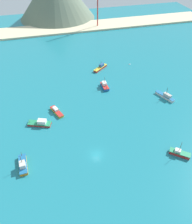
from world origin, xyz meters
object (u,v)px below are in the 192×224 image
fishing_boat_3 (57,111)px  fishing_boat_8 (101,67)px  buoy_1 (129,64)px  radio_tower (98,1)px  fishing_boat_4 (105,86)px  fishing_boat_0 (165,96)px  fishing_boat_2 (179,153)px  fishing_boat_5 (40,123)px  fishing_boat_6 (23,165)px

fishing_boat_3 → fishing_boat_8: bearing=47.9°
buoy_1 → radio_tower: bearing=91.9°
fishing_boat_4 → buoy_1: size_ratio=9.82×
fishing_boat_3 → fishing_boat_4: 28.57m
fishing_boat_0 → fishing_boat_2: 33.85m
fishing_boat_2 → fishing_boat_8: (-10.28, 65.51, 0.03)m
radio_tower → fishing_boat_0: bearing=-86.1°
fishing_boat_5 → radio_tower: (51.03, 100.39, 17.89)m
buoy_1 → fishing_boat_0: bearing=-82.6°
fishing_boat_2 → buoy_1: bearing=83.9°
fishing_boat_8 → radio_tower: (15.27, 63.02, 17.90)m
buoy_1 → fishing_boat_5: bearing=-144.6°
fishing_boat_2 → fishing_boat_4: (-13.40, 47.18, 0.18)m
fishing_boat_3 → radio_tower: (43.76, 94.50, 18.05)m
fishing_boat_8 → radio_tower: size_ratio=0.25×
buoy_1 → fishing_boat_3: bearing=-145.2°
fishing_boat_8 → buoy_1: size_ratio=13.13×
fishing_boat_6 → radio_tower: (58.17, 119.65, 17.81)m
buoy_1 → fishing_boat_4: bearing=-137.6°
fishing_boat_0 → fishing_boat_4: bearing=148.4°
fishing_boat_6 → fishing_boat_2: bearing=-9.5°
fishing_boat_4 → fishing_boat_6: bearing=-136.1°
fishing_boat_4 → fishing_boat_6: (-39.77, -38.31, -0.05)m
fishing_boat_0 → fishing_boat_5: (-57.56, -3.69, -0.03)m
fishing_boat_5 → fishing_boat_8: 51.72m
fishing_boat_0 → fishing_boat_5: size_ratio=1.03×
fishing_boat_2 → fishing_boat_3: 51.58m
fishing_boat_5 → radio_tower: radio_tower is taller
fishing_boat_4 → fishing_boat_8: fishing_boat_4 is taller
fishing_boat_8 → buoy_1: (17.37, 0.42, -0.74)m
fishing_boat_4 → buoy_1: bearing=42.4°
fishing_boat_3 → fishing_boat_4: fishing_boat_4 is taller
fishing_boat_3 → fishing_boat_5: size_ratio=0.89×
fishing_boat_4 → radio_tower: bearing=77.3°
buoy_1 → radio_tower: 65.35m
fishing_boat_5 → buoy_1: fishing_boat_5 is taller
fishing_boat_3 → radio_tower: 105.70m
fishing_boat_0 → fishing_boat_4: (-24.93, 15.36, 0.10)m
buoy_1 → fishing_boat_8: bearing=-178.6°
fishing_boat_6 → radio_tower: size_ratio=0.23×
fishing_boat_6 → fishing_boat_8: bearing=52.9°
fishing_boat_8 → fishing_boat_2: bearing=-81.1°
fishing_boat_0 → fishing_boat_3: (-50.29, 2.20, -0.19)m
fishing_boat_3 → fishing_boat_5: fishing_boat_5 is taller
fishing_boat_0 → radio_tower: size_ratio=0.27×
fishing_boat_2 → fishing_boat_6: size_ratio=0.82×
fishing_boat_0 → fishing_boat_5: 57.68m
fishing_boat_3 → buoy_1: fishing_boat_3 is taller
fishing_boat_0 → fishing_boat_4: fishing_boat_4 is taller
fishing_boat_6 → fishing_boat_8: size_ratio=0.92×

